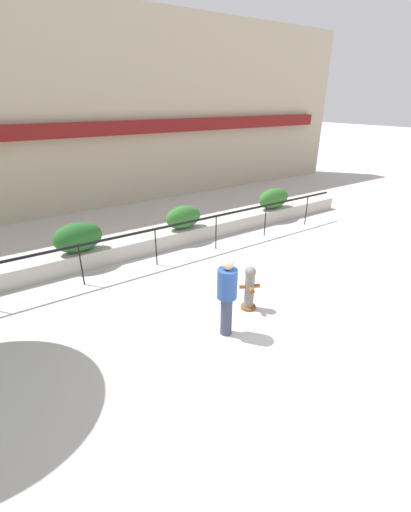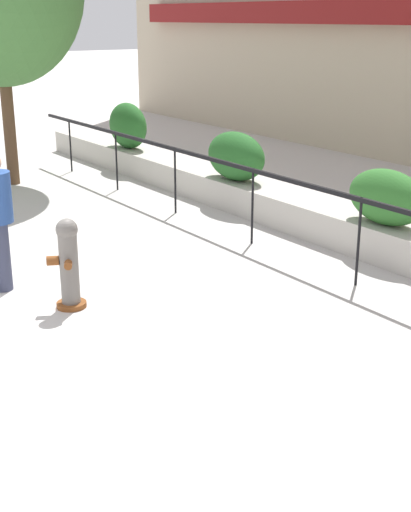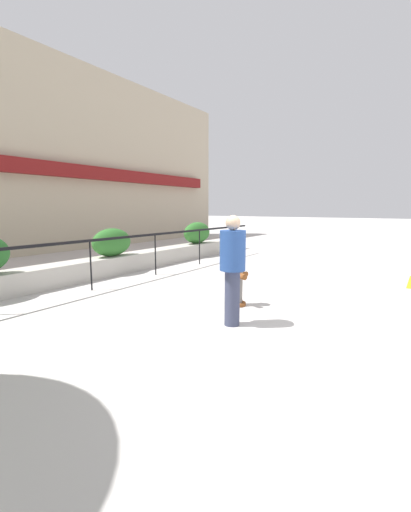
{
  "view_description": "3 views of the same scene",
  "coord_description": "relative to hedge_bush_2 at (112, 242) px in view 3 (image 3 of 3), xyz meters",
  "views": [
    {
      "loc": [
        -3.9,
        -3.47,
        4.49
      ],
      "look_at": [
        0.58,
        3.18,
        0.79
      ],
      "focal_mm": 24.0,
      "sensor_mm": 36.0,
      "label": 1
    },
    {
      "loc": [
        8.04,
        -1.52,
        3.26
      ],
      "look_at": [
        1.48,
        3.03,
        0.57
      ],
      "focal_mm": 50.0,
      "sensor_mm": 36.0,
      "label": 2
    },
    {
      "loc": [
        -4.85,
        -1.38,
        1.85
      ],
      "look_at": [
        1.04,
        2.52,
        0.84
      ],
      "focal_mm": 24.0,
      "sensor_mm": 36.0,
      "label": 3
    }
  ],
  "objects": [
    {
      "name": "fence_railing_segment",
      "position": [
        -1.59,
        -1.1,
        0.13
      ],
      "size": [
        15.0,
        0.05,
        1.15
      ],
      "color": "black",
      "rests_on": "ground"
    },
    {
      "name": "pedestrian",
      "position": [
        -1.86,
        -4.85,
        0.1
      ],
      "size": [
        0.42,
        0.42,
        1.73
      ],
      "color": "#383D56",
      "rests_on": "ground"
    },
    {
      "name": "fire_hydrant",
      "position": [
        -0.85,
        -4.39,
        -0.34
      ],
      "size": [
        0.47,
        0.48,
        1.08
      ],
      "color": "brown",
      "rests_on": "ground"
    },
    {
      "name": "planter_wall_low",
      "position": [
        -1.59,
        0.0,
        -0.64
      ],
      "size": [
        18.0,
        0.7,
        0.5
      ],
      "primitive_type": "cube",
      "color": "#B7B2A8",
      "rests_on": "ground"
    },
    {
      "name": "hedge_bush_3",
      "position": [
        4.14,
        0.0,
        0.01
      ],
      "size": [
        1.46,
        0.62,
        0.8
      ],
      "primitive_type": "ellipsoid",
      "color": "#2D6B28",
      "rests_on": "planter_wall_low"
    },
    {
      "name": "ground_plane",
      "position": [
        -1.59,
        -6.0,
        -0.89
      ],
      "size": [
        120.0,
        120.0,
        0.0
      ],
      "primitive_type": "plane",
      "color": "#BCB7B2"
    },
    {
      "name": "hedge_bush_2",
      "position": [
        0.0,
        0.0,
        0.0
      ],
      "size": [
        1.28,
        0.61,
        0.78
      ],
      "primitive_type": "ellipsoid",
      "color": "#2D6B28",
      "rests_on": "planter_wall_low"
    }
  ]
}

